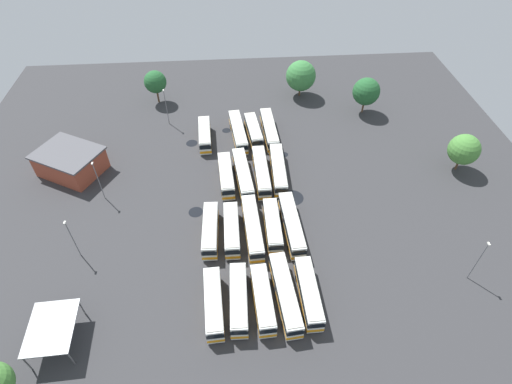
% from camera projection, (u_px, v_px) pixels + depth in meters
% --- Properties ---
extents(ground_plane, '(119.03, 119.03, 0.00)m').
position_uv_depth(ground_plane, '(247.00, 205.00, 75.31)').
color(ground_plane, '#333335').
extents(bus_row0_slot0, '(10.40, 2.89, 3.35)m').
position_uv_depth(bus_row0_slot0, '(205.00, 135.00, 88.06)').
color(bus_row0_slot0, silver).
rests_on(bus_row0_slot0, ground_plane).
extents(bus_row0_slot2, '(13.35, 3.80, 3.35)m').
position_uv_depth(bus_row0_slot2, '(238.00, 132.00, 88.86)').
color(bus_row0_slot2, silver).
rests_on(bus_row0_slot2, ground_plane).
extents(bus_row0_slot3, '(10.67, 3.57, 3.35)m').
position_uv_depth(bus_row0_slot3, '(253.00, 131.00, 89.07)').
color(bus_row0_slot3, silver).
rests_on(bus_row0_slot3, ground_plane).
extents(bus_row0_slot4, '(13.26, 3.05, 3.35)m').
position_uv_depth(bus_row0_slot4, '(269.00, 130.00, 89.44)').
color(bus_row0_slot4, silver).
rests_on(bus_row0_slot4, ground_plane).
extents(bus_row1_slot1, '(11.11, 3.13, 3.35)m').
position_uv_depth(bus_row1_slot1, '(226.00, 175.00, 78.54)').
color(bus_row1_slot1, silver).
rests_on(bus_row1_slot1, ground_plane).
extents(bus_row1_slot2, '(13.34, 3.72, 3.35)m').
position_uv_depth(bus_row1_slot2, '(243.00, 174.00, 78.80)').
color(bus_row1_slot2, silver).
rests_on(bus_row1_slot2, ground_plane).
extents(bus_row1_slot3, '(13.22, 2.76, 3.35)m').
position_uv_depth(bus_row1_slot3, '(261.00, 172.00, 79.29)').
color(bus_row1_slot3, silver).
rests_on(bus_row1_slot3, ground_plane).
extents(bus_row1_slot4, '(13.24, 2.85, 3.35)m').
position_uv_depth(bus_row1_slot4, '(278.00, 170.00, 79.80)').
color(bus_row1_slot4, silver).
rests_on(bus_row1_slot4, ground_plane).
extents(bus_row2_slot0, '(10.74, 2.79, 3.35)m').
position_uv_depth(bus_row2_slot0, '(210.00, 230.00, 68.55)').
color(bus_row2_slot0, silver).
rests_on(bus_row2_slot0, ground_plane).
extents(bus_row2_slot1, '(10.51, 2.58, 3.35)m').
position_uv_depth(bus_row2_slot1, '(232.00, 230.00, 68.61)').
color(bus_row2_slot1, silver).
rests_on(bus_row2_slot1, ground_plane).
extents(bus_row2_slot2, '(13.28, 3.14, 3.35)m').
position_uv_depth(bus_row2_slot2, '(252.00, 227.00, 69.00)').
color(bus_row2_slot2, silver).
rests_on(bus_row2_slot2, ground_plane).
extents(bus_row2_slot3, '(10.57, 2.59, 3.35)m').
position_uv_depth(bus_row2_slot3, '(273.00, 226.00, 69.28)').
color(bus_row2_slot3, silver).
rests_on(bus_row2_slot3, ground_plane).
extents(bus_row2_slot4, '(13.27, 3.12, 3.35)m').
position_uv_depth(bus_row2_slot4, '(291.00, 224.00, 69.52)').
color(bus_row2_slot4, silver).
rests_on(bus_row2_slot4, ground_plane).
extents(bus_row3_slot0, '(10.85, 2.99, 3.35)m').
position_uv_depth(bus_row3_slot0, '(214.00, 304.00, 58.57)').
color(bus_row3_slot0, silver).
rests_on(bus_row3_slot0, ground_plane).
extents(bus_row3_slot1, '(11.06, 2.78, 3.35)m').
position_uv_depth(bus_row3_slot1, '(239.00, 299.00, 59.06)').
color(bus_row3_slot1, silver).
rests_on(bus_row3_slot1, ground_plane).
extents(bus_row3_slot2, '(10.76, 3.04, 3.35)m').
position_uv_depth(bus_row3_slot2, '(263.00, 299.00, 59.05)').
color(bus_row3_slot2, silver).
rests_on(bus_row3_slot2, ground_plane).
extents(bus_row3_slot3, '(13.33, 3.61, 3.35)m').
position_uv_depth(bus_row3_slot3, '(285.00, 293.00, 59.78)').
color(bus_row3_slot3, silver).
rests_on(bus_row3_slot3, ground_plane).
extents(bus_row3_slot4, '(11.27, 2.71, 3.35)m').
position_uv_depth(bus_row3_slot4, '(309.00, 293.00, 59.84)').
color(bus_row3_slot4, silver).
rests_on(bus_row3_slot4, ground_plane).
extents(depot_building, '(14.01, 15.13, 4.96)m').
position_uv_depth(depot_building, '(70.00, 162.00, 80.43)').
color(depot_building, '#99422D').
rests_on(depot_building, ground_plane).
extents(maintenance_shelter, '(8.28, 6.50, 3.77)m').
position_uv_depth(maintenance_shelter, '(51.00, 328.00, 53.98)').
color(maintenance_shelter, slate).
rests_on(maintenance_shelter, ground_plane).
extents(lamp_post_far_corner, '(0.56, 0.28, 8.69)m').
position_uv_depth(lamp_post_far_corner, '(479.00, 260.00, 60.51)').
color(lamp_post_far_corner, slate).
rests_on(lamp_post_far_corner, ground_plane).
extents(lamp_post_mid_lot, '(0.56, 0.28, 8.90)m').
position_uv_depth(lamp_post_mid_lot, '(166.00, 106.00, 90.72)').
color(lamp_post_mid_lot, slate).
rests_on(lamp_post_mid_lot, ground_plane).
extents(lamp_post_near_entrance, '(0.56, 0.28, 8.30)m').
position_uv_depth(lamp_post_near_entrance, '(72.00, 238.00, 63.80)').
color(lamp_post_near_entrance, slate).
rests_on(lamp_post_near_entrance, ground_plane).
extents(lamp_post_by_building, '(0.56, 0.28, 8.68)m').
position_uv_depth(lamp_post_by_building, '(98.00, 179.00, 73.31)').
color(lamp_post_by_building, slate).
rests_on(lamp_post_by_building, ground_plane).
extents(tree_east_edge, '(6.09, 6.09, 8.11)m').
position_uv_depth(tree_east_edge, '(464.00, 150.00, 79.10)').
color(tree_east_edge, brown).
rests_on(tree_east_edge, ground_plane).
extents(tree_south_edge, '(5.37, 5.37, 8.23)m').
position_uv_depth(tree_south_edge, '(155.00, 82.00, 97.10)').
color(tree_south_edge, brown).
rests_on(tree_south_edge, ground_plane).
extents(tree_north_edge, '(7.39, 7.39, 9.13)m').
position_uv_depth(tree_north_edge, '(301.00, 76.00, 99.44)').
color(tree_north_edge, brown).
rests_on(tree_north_edge, ground_plane).
extents(tree_northwest, '(6.34, 6.34, 8.76)m').
position_uv_depth(tree_northwest, '(366.00, 92.00, 93.81)').
color(tree_northwest, brown).
rests_on(tree_northwest, ground_plane).
extents(puddle_centre_drain, '(1.94, 1.94, 0.01)m').
position_uv_depth(puddle_centre_drain, '(226.00, 131.00, 92.22)').
color(puddle_centre_drain, black).
rests_on(puddle_centre_drain, ground_plane).
extents(puddle_between_rows, '(1.76, 1.76, 0.01)m').
position_uv_depth(puddle_between_rows, '(284.00, 155.00, 85.97)').
color(puddle_between_rows, black).
rests_on(puddle_between_rows, ground_plane).
extents(puddle_near_shelter, '(2.52, 2.52, 0.01)m').
position_uv_depth(puddle_near_shelter, '(192.00, 143.00, 88.81)').
color(puddle_near_shelter, black).
rests_on(puddle_near_shelter, ground_plane).
extents(puddle_back_corner, '(2.65, 2.65, 0.01)m').
position_uv_depth(puddle_back_corner, '(196.00, 212.00, 73.98)').
color(puddle_back_corner, black).
rests_on(puddle_back_corner, ground_plane).
extents(puddle_front_lane, '(4.15, 4.15, 0.01)m').
position_uv_depth(puddle_front_lane, '(293.00, 198.00, 76.63)').
color(puddle_front_lane, black).
rests_on(puddle_front_lane, ground_plane).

